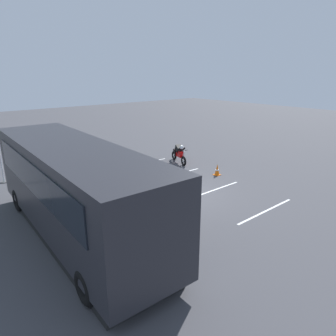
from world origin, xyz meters
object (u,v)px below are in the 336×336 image
Objects in this scene: spectator_centre at (127,182)px; parked_motorcycle_silver at (165,231)px; tour_bus at (74,191)px; spectator_far_left at (145,196)px; stunt_motorcycle at (179,154)px; spectator_left at (136,188)px; traffic_cone at (217,170)px.

spectator_centre reaches higher than parked_motorcycle_silver.
spectator_centre is at bearing -67.44° from tour_bus.
stunt_motorcycle is at bearing -50.97° from spectator_far_left.
spectator_left reaches higher than parked_motorcycle_silver.
parked_motorcycle_silver is at bearing -140.56° from tour_bus.
parked_motorcycle_silver is (-3.57, 0.81, -0.53)m from spectator_centre.
spectator_centre is 6.73m from stunt_motorcycle.
spectator_far_left is 1.02× the size of spectator_left.
spectator_far_left reaches higher than stunt_motorcycle.
tour_bus reaches higher than stunt_motorcycle.
spectator_far_left is at bearing -15.09° from parked_motorcycle_silver.
spectator_centre is at bearing -9.09° from spectator_left.
spectator_centre is (0.92, -0.15, 0.00)m from spectator_left.
traffic_cone is (3.63, -6.75, -0.18)m from parked_motorcycle_silver.
parked_motorcycle_silver is at bearing 165.83° from spectator_left.
spectator_left is (0.24, -2.65, -0.63)m from tour_bus.
spectator_far_left is at bearing 129.03° from stunt_motorcycle.
traffic_cone is (-3.15, -0.04, -0.31)m from stunt_motorcycle.
stunt_motorcycle is at bearing -44.71° from parked_motorcycle_silver.
traffic_cone is (0.99, -6.08, -0.71)m from spectator_left.
parked_motorcycle_silver is 3.20× the size of traffic_cone.
parked_motorcycle_silver is 1.01× the size of stunt_motorcycle.
tour_bus is 4.80× the size of parked_motorcycle_silver.
spectator_far_left reaches higher than spectator_centre.
tour_bus is 8.91m from traffic_cone.
spectator_centre is (1.85, -0.35, -0.02)m from spectator_far_left.
traffic_cone is at bearing -89.38° from spectator_centre.
tour_bus is 5.69× the size of spectator_centre.
spectator_left is at bearing 124.38° from stunt_motorcycle.
spectator_far_left is 1.02× the size of spectator_centre.
parked_motorcycle_silver is (-2.41, -1.98, -1.16)m from tour_bus.
tour_bus is 3.09m from spectator_centre.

